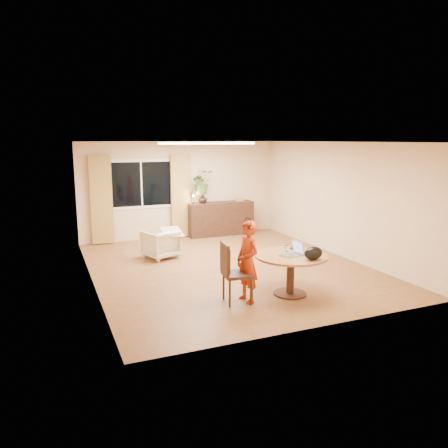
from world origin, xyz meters
The scene contains 24 objects.
floor centered at (0.00, 0.00, 0.00)m, with size 6.50×6.50×0.00m, color brown.
ceiling centered at (0.00, 0.00, 2.60)m, with size 6.50×6.50×0.00m, color white.
wall_back centered at (0.00, 3.25, 1.30)m, with size 5.50×5.50×0.00m, color #D5B48A.
wall_left centered at (-2.75, 0.00, 1.30)m, with size 6.50×6.50×0.00m, color #D5B48A.
wall_right centered at (2.75, 0.00, 1.30)m, with size 6.50×6.50×0.00m, color #D5B48A.
window centered at (-1.10, 3.23, 1.50)m, with size 1.70×0.03×1.30m.
curtain_left centered at (-2.15, 3.15, 1.15)m, with size 0.55×0.08×2.25m, color brown.
curtain_right centered at (-0.05, 3.15, 1.15)m, with size 0.55×0.08×2.25m, color brown.
ceiling_panel centered at (0.00, 1.20, 2.57)m, with size 2.20×0.35×0.05m, color white.
dining_table centered at (0.34, -1.92, 0.56)m, with size 1.25×1.25×0.71m.
dining_chair centered at (-0.66, -1.90, 0.51)m, with size 0.49×0.45×1.02m, color black, non-canonical shape.
child centered at (-0.48, -1.91, 0.68)m, with size 0.32×0.49×1.36m, color red.
laptop centered at (0.32, -1.95, 0.84)m, with size 0.38×0.25×0.25m, color #B7B7BC, non-canonical shape.
tumbler centered at (0.41, -1.67, 0.76)m, with size 0.07×0.07×0.10m, color white, non-canonical shape.
wine_glass centered at (0.74, -1.69, 0.82)m, with size 0.08×0.08×0.22m, color white, non-canonical shape.
pot_lid centered at (0.64, -1.58, 0.73)m, with size 0.20×0.20×0.03m, color white, non-canonical shape.
handbag centered at (0.52, -2.33, 0.82)m, with size 0.33×0.20×0.22m, color black, non-canonical shape.
armchair centered at (-1.12, 1.31, 0.32)m, with size 0.68×0.70×0.64m, color beige.
throw centered at (-0.86, 1.27, 0.66)m, with size 0.45×0.55×0.03m, color beige, non-canonical shape.
sideboard centered at (1.05, 3.01, 0.47)m, with size 1.86×0.46×0.93m, color black.
vase centered at (0.53, 3.01, 1.06)m, with size 0.24×0.24×0.25m, color black.
bouquet centered at (0.50, 3.01, 1.51)m, with size 0.59×0.51×0.66m, color #225D24.
book_stack centered at (1.63, 3.01, 0.97)m, with size 0.21×0.16×0.09m, color #97694C, non-canonical shape.
desk_lamp centered at (0.24, 2.96, 1.09)m, with size 0.13×0.13×0.32m, color black, non-canonical shape.
Camera 1 is at (-3.50, -8.15, 2.65)m, focal length 35.00 mm.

